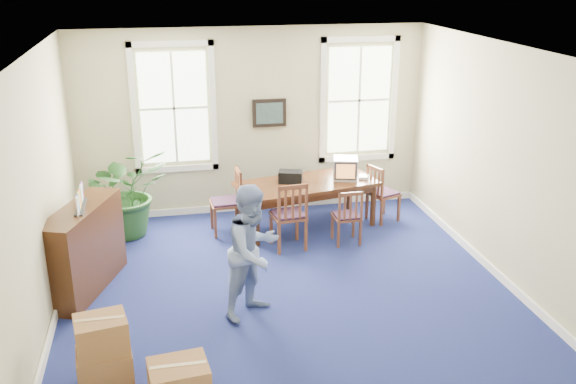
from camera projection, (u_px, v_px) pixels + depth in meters
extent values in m
plane|color=navy|center=(290.00, 296.00, 8.54)|extent=(6.50, 6.50, 0.00)
plane|color=white|center=(290.00, 52.00, 7.45)|extent=(6.50, 6.50, 0.00)
plane|color=#B6AF88|center=(252.00, 122.00, 10.99)|extent=(6.50, 0.00, 6.50)
plane|color=#B6AF88|center=(373.00, 315.00, 5.00)|extent=(6.50, 0.00, 6.50)
plane|color=#B6AF88|center=(37.00, 199.00, 7.44)|extent=(0.00, 6.50, 6.50)
plane|color=#B6AF88|center=(510.00, 168.00, 8.56)|extent=(0.00, 6.50, 6.50)
cube|color=white|center=(254.00, 206.00, 11.49)|extent=(6.00, 0.04, 0.12)
cube|color=white|center=(56.00, 315.00, 7.97)|extent=(0.04, 6.50, 0.12)
cube|color=white|center=(495.00, 271.00, 9.07)|extent=(0.04, 6.50, 0.12)
cube|color=white|center=(364.00, 177.00, 10.70)|extent=(0.22, 0.24, 0.05)
cube|color=black|center=(291.00, 177.00, 10.50)|extent=(0.44, 0.34, 0.19)
imported|color=#758BBE|center=(254.00, 251.00, 7.85)|extent=(1.05, 1.03, 1.71)
cube|color=#422311|center=(84.00, 246.00, 8.52)|extent=(0.99, 1.66, 1.26)
imported|color=#1F4A1D|center=(127.00, 192.00, 10.24)|extent=(1.62, 1.52, 1.46)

